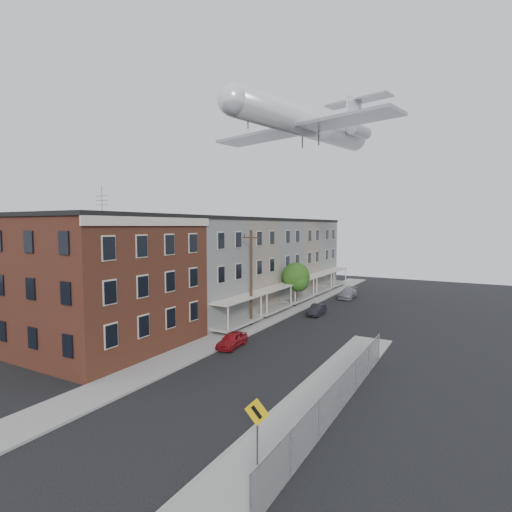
{
  "coord_description": "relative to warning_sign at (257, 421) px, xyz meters",
  "views": [
    {
      "loc": [
        12.81,
        -14.0,
        9.4
      ],
      "look_at": [
        0.09,
        8.75,
        7.42
      ],
      "focal_mm": 28.0,
      "sensor_mm": 36.0,
      "label": 1
    }
  ],
  "objects": [
    {
      "name": "ground",
      "position": [
        -5.6,
        1.03,
        -1.88
      ],
      "size": [
        120.0,
        120.0,
        0.0
      ],
      "primitive_type": "plane",
      "color": "black",
      "rests_on": "ground"
    },
    {
      "name": "sidewalk_left",
      "position": [
        -11.1,
        25.03,
        -1.82
      ],
      "size": [
        3.0,
        62.0,
        0.12
      ],
      "primitive_type": "cube",
      "color": "gray",
      "rests_on": "ground"
    },
    {
      "name": "sidewalk_right",
      "position": [
        -0.1,
        7.03,
        -1.82
      ],
      "size": [
        3.0,
        26.0,
        0.12
      ],
      "primitive_type": "cube",
      "color": "gray",
      "rests_on": "ground"
    },
    {
      "name": "curb_left",
      "position": [
        -9.65,
        25.03,
        -1.81
      ],
      "size": [
        0.15,
        62.0,
        0.14
      ],
      "primitive_type": "cube",
      "color": "gray",
      "rests_on": "ground"
    },
    {
      "name": "curb_right",
      "position": [
        -1.55,
        7.03,
        -1.81
      ],
      "size": [
        0.15,
        26.0,
        0.14
      ],
      "primitive_type": "cube",
      "color": "gray",
      "rests_on": "ground"
    },
    {
      "name": "corner_building",
      "position": [
        -17.6,
        8.03,
        3.28
      ],
      "size": [
        10.31,
        12.3,
        12.15
      ],
      "color": "#371711",
      "rests_on": "ground"
    },
    {
      "name": "row_house_a",
      "position": [
        -17.56,
        17.53,
        3.25
      ],
      "size": [
        11.98,
        7.0,
        10.3
      ],
      "color": "slate",
      "rests_on": "ground"
    },
    {
      "name": "row_house_b",
      "position": [
        -17.56,
        24.53,
        3.25
      ],
      "size": [
        11.98,
        7.0,
        10.3
      ],
      "color": "#6C6555",
      "rests_on": "ground"
    },
    {
      "name": "row_house_c",
      "position": [
        -17.56,
        31.53,
        3.25
      ],
      "size": [
        11.98,
        7.0,
        10.3
      ],
      "color": "slate",
      "rests_on": "ground"
    },
    {
      "name": "row_house_d",
      "position": [
        -17.56,
        38.53,
        3.25
      ],
      "size": [
        11.98,
        7.0,
        10.3
      ],
      "color": "#6C6555",
      "rests_on": "ground"
    },
    {
      "name": "row_house_e",
      "position": [
        -17.56,
        45.53,
        3.25
      ],
      "size": [
        11.98,
        7.0,
        10.3
      ],
      "color": "slate",
      "rests_on": "ground"
    },
    {
      "name": "chainlink_fence",
      "position": [
        1.4,
        6.03,
        -0.89
      ],
      "size": [
        0.06,
        18.06,
        1.9
      ],
      "color": "gray",
      "rests_on": "ground"
    },
    {
      "name": "warning_sign",
      "position": [
        0.0,
        0.0,
        0.0
      ],
      "size": [
        1.1,
        0.11,
        2.8
      ],
      "color": "#515156",
      "rests_on": "ground"
    },
    {
      "name": "utility_pole",
      "position": [
        -11.2,
        19.03,
        2.79
      ],
      "size": [
        1.8,
        0.26,
        9.0
      ],
      "color": "black",
      "rests_on": "ground"
    },
    {
      "name": "street_tree",
      "position": [
        -10.87,
        28.95,
        1.57
      ],
      "size": [
        3.22,
        3.2,
        5.2
      ],
      "color": "black",
      "rests_on": "ground"
    },
    {
      "name": "car_near",
      "position": [
        -9.2,
        12.57,
        -1.3
      ],
      "size": [
        1.65,
        3.52,
        1.16
      ],
      "primitive_type": "imported",
      "rotation": [
        0.0,
        0.0,
        0.08
      ],
      "color": "maroon",
      "rests_on": "ground"
    },
    {
      "name": "car_mid",
      "position": [
        -7.42,
        26.39,
        -1.32
      ],
      "size": [
        1.37,
        3.46,
        1.12
      ],
      "primitive_type": "imported",
      "rotation": [
        0.0,
        0.0,
        0.05
      ],
      "color": "black",
      "rests_on": "ground"
    },
    {
      "name": "car_far",
      "position": [
        -7.4,
        37.63,
        -1.24
      ],
      "size": [
        1.91,
        4.47,
        1.28
      ],
      "primitive_type": "imported",
      "rotation": [
        0.0,
        0.0,
        0.03
      ],
      "color": "slate",
      "rests_on": "ground"
    },
    {
      "name": "airplane",
      "position": [
        -9.12,
        27.84,
        18.39
      ],
      "size": [
        21.68,
        24.78,
        7.13
      ],
      "color": "silver",
      "rests_on": "ground"
    }
  ]
}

